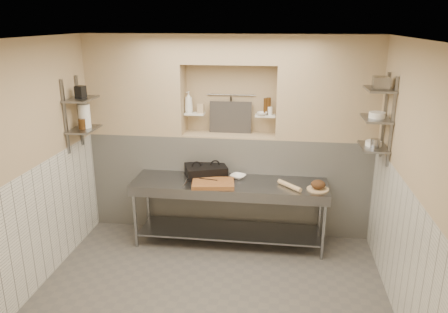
% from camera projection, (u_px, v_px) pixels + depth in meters
% --- Properties ---
extents(floor, '(4.00, 3.90, 0.10)m').
position_uv_depth(floor, '(211.00, 296.00, 4.99)').
color(floor, '#58534E').
rests_on(floor, ground).
extents(ceiling, '(4.00, 3.90, 0.10)m').
position_uv_depth(ceiling, '(208.00, 33.00, 4.12)').
color(ceiling, silver).
rests_on(ceiling, ground).
extents(wall_left, '(0.10, 3.90, 2.80)m').
position_uv_depth(wall_left, '(26.00, 169.00, 4.81)').
color(wall_left, tan).
rests_on(wall_left, ground).
extents(wall_right, '(0.10, 3.90, 2.80)m').
position_uv_depth(wall_right, '(415.00, 187.00, 4.29)').
color(wall_right, tan).
rests_on(wall_right, ground).
extents(wall_back, '(4.00, 0.10, 2.80)m').
position_uv_depth(wall_back, '(232.00, 131.00, 6.44)').
color(wall_back, tan).
rests_on(wall_back, ground).
extents(wall_front, '(4.00, 0.10, 2.80)m').
position_uv_depth(wall_front, '(155.00, 290.00, 2.66)').
color(wall_front, tan).
rests_on(wall_front, ground).
extents(backwall_lower, '(4.00, 0.40, 1.40)m').
position_uv_depth(backwall_lower, '(229.00, 181.00, 6.42)').
color(backwall_lower, silver).
rests_on(backwall_lower, floor).
extents(alcove_sill, '(1.30, 0.40, 0.02)m').
position_uv_depth(alcove_sill, '(230.00, 135.00, 6.20)').
color(alcove_sill, tan).
rests_on(alcove_sill, backwall_lower).
extents(backwall_pillar_left, '(1.35, 0.40, 1.40)m').
position_uv_depth(backwall_pillar_left, '(137.00, 84.00, 6.16)').
color(backwall_pillar_left, tan).
rests_on(backwall_pillar_left, backwall_lower).
extents(backwall_pillar_right, '(1.35, 0.40, 1.40)m').
position_uv_depth(backwall_pillar_right, '(328.00, 88.00, 5.83)').
color(backwall_pillar_right, tan).
rests_on(backwall_pillar_right, backwall_lower).
extents(backwall_header, '(1.30, 0.40, 0.40)m').
position_uv_depth(backwall_header, '(230.00, 49.00, 5.85)').
color(backwall_header, tan).
rests_on(backwall_header, backwall_lower).
extents(wainscot_left, '(0.02, 3.90, 1.40)m').
position_uv_depth(wainscot_left, '(39.00, 227.00, 5.01)').
color(wainscot_left, silver).
rests_on(wainscot_left, floor).
extents(wainscot_right, '(0.02, 3.90, 1.40)m').
position_uv_depth(wainscot_right, '(400.00, 250.00, 4.51)').
color(wainscot_right, silver).
rests_on(wainscot_right, floor).
extents(alcove_shelf_left, '(0.28, 0.16, 0.02)m').
position_uv_depth(alcove_shelf_left, '(195.00, 114.00, 6.18)').
color(alcove_shelf_left, white).
rests_on(alcove_shelf_left, backwall_lower).
extents(alcove_shelf_right, '(0.28, 0.16, 0.02)m').
position_uv_depth(alcove_shelf_right, '(265.00, 116.00, 6.05)').
color(alcove_shelf_right, white).
rests_on(alcove_shelf_right, backwall_lower).
extents(utensil_rail, '(0.70, 0.02, 0.02)m').
position_uv_depth(utensil_rail, '(231.00, 95.00, 6.20)').
color(utensil_rail, gray).
rests_on(utensil_rail, wall_back).
extents(hanging_steel, '(0.02, 0.02, 0.30)m').
position_uv_depth(hanging_steel, '(231.00, 107.00, 6.23)').
color(hanging_steel, black).
rests_on(hanging_steel, utensil_rail).
extents(splash_panel, '(0.60, 0.08, 0.45)m').
position_uv_depth(splash_panel, '(230.00, 117.00, 6.23)').
color(splash_panel, '#383330').
rests_on(splash_panel, alcove_sill).
extents(shelf_rail_left_a, '(0.03, 0.03, 0.95)m').
position_uv_depth(shelf_rail_left_a, '(79.00, 111.00, 5.86)').
color(shelf_rail_left_a, slate).
rests_on(shelf_rail_left_a, wall_left).
extents(shelf_rail_left_b, '(0.03, 0.03, 0.95)m').
position_uv_depth(shelf_rail_left_b, '(65.00, 117.00, 5.48)').
color(shelf_rail_left_b, slate).
rests_on(shelf_rail_left_b, wall_left).
extents(wall_shelf_left_lower, '(0.30, 0.50, 0.02)m').
position_uv_depth(wall_shelf_left_lower, '(84.00, 129.00, 5.72)').
color(wall_shelf_left_lower, slate).
rests_on(wall_shelf_left_lower, wall_left).
extents(wall_shelf_left_upper, '(0.30, 0.50, 0.03)m').
position_uv_depth(wall_shelf_left_upper, '(81.00, 99.00, 5.60)').
color(wall_shelf_left_upper, slate).
rests_on(wall_shelf_left_upper, wall_left).
extents(shelf_rail_right_a, '(0.03, 0.03, 1.05)m').
position_uv_depth(shelf_rail_right_a, '(384.00, 115.00, 5.35)').
color(shelf_rail_right_a, slate).
rests_on(shelf_rail_right_a, wall_right).
extents(shelf_rail_right_b, '(0.03, 0.03, 1.05)m').
position_uv_depth(shelf_rail_right_b, '(392.00, 123.00, 4.97)').
color(shelf_rail_right_b, slate).
rests_on(shelf_rail_right_b, wall_right).
extents(wall_shelf_right_lower, '(0.30, 0.50, 0.02)m').
position_uv_depth(wall_shelf_right_lower, '(373.00, 147.00, 5.28)').
color(wall_shelf_right_lower, slate).
rests_on(wall_shelf_right_lower, wall_right).
extents(wall_shelf_right_mid, '(0.30, 0.50, 0.02)m').
position_uv_depth(wall_shelf_right_mid, '(376.00, 119.00, 5.18)').
color(wall_shelf_right_mid, slate).
rests_on(wall_shelf_right_mid, wall_right).
extents(wall_shelf_right_upper, '(0.30, 0.50, 0.03)m').
position_uv_depth(wall_shelf_right_upper, '(379.00, 89.00, 5.07)').
color(wall_shelf_right_upper, slate).
rests_on(wall_shelf_right_upper, wall_right).
extents(prep_table, '(2.60, 0.70, 0.90)m').
position_uv_depth(prep_table, '(229.00, 200.00, 5.89)').
color(prep_table, gray).
rests_on(prep_table, floor).
extents(panini_press, '(0.65, 0.56, 0.15)m').
position_uv_depth(panini_press, '(206.00, 171.00, 6.04)').
color(panini_press, black).
rests_on(panini_press, prep_table).
extents(cutting_board, '(0.59, 0.45, 0.05)m').
position_uv_depth(cutting_board, '(213.00, 183.00, 5.71)').
color(cutting_board, '#8F5F31').
rests_on(cutting_board, prep_table).
extents(knife_blade, '(0.26, 0.07, 0.01)m').
position_uv_depth(knife_blade, '(208.00, 179.00, 5.78)').
color(knife_blade, gray).
rests_on(knife_blade, cutting_board).
extents(tongs, '(0.03, 0.26, 0.02)m').
position_uv_depth(tongs, '(186.00, 182.00, 5.66)').
color(tongs, gray).
rests_on(tongs, cutting_board).
extents(mixing_bowl, '(0.27, 0.27, 0.05)m').
position_uv_depth(mixing_bowl, '(238.00, 176.00, 5.96)').
color(mixing_bowl, white).
rests_on(mixing_bowl, prep_table).
extents(rolling_pin, '(0.31, 0.33, 0.06)m').
position_uv_depth(rolling_pin, '(290.00, 186.00, 5.62)').
color(rolling_pin, tan).
rests_on(rolling_pin, prep_table).
extents(bread_board, '(0.28, 0.28, 0.02)m').
position_uv_depth(bread_board, '(318.00, 189.00, 5.56)').
color(bread_board, tan).
rests_on(bread_board, prep_table).
extents(bread_loaf, '(0.18, 0.18, 0.11)m').
position_uv_depth(bread_loaf, '(318.00, 184.00, 5.54)').
color(bread_loaf, '#4C2D19').
rests_on(bread_loaf, bread_board).
extents(bottle_soap, '(0.15, 0.15, 0.30)m').
position_uv_depth(bottle_soap, '(189.00, 102.00, 6.15)').
color(bottle_soap, white).
rests_on(bottle_soap, alcove_shelf_left).
extents(jar_alcove, '(0.09, 0.09, 0.13)m').
position_uv_depth(jar_alcove, '(201.00, 108.00, 6.14)').
color(jar_alcove, tan).
rests_on(jar_alcove, alcove_shelf_left).
extents(bowl_alcove, '(0.17, 0.17, 0.04)m').
position_uv_depth(bowl_alcove, '(262.00, 114.00, 6.01)').
color(bowl_alcove, white).
rests_on(bowl_alcove, alcove_shelf_right).
extents(condiment_a, '(0.06, 0.06, 0.23)m').
position_uv_depth(condiment_a, '(268.00, 106.00, 6.04)').
color(condiment_a, '#3C230C').
rests_on(condiment_a, alcove_shelf_right).
extents(condiment_b, '(0.06, 0.06, 0.23)m').
position_uv_depth(condiment_b, '(266.00, 106.00, 6.05)').
color(condiment_b, '#3C230C').
rests_on(condiment_b, alcove_shelf_right).
extents(condiment_c, '(0.07, 0.07, 0.11)m').
position_uv_depth(condiment_c, '(270.00, 111.00, 6.01)').
color(condiment_c, white).
rests_on(condiment_c, alcove_shelf_right).
extents(jug_left, '(0.15, 0.15, 0.31)m').
position_uv_depth(jug_left, '(84.00, 116.00, 5.72)').
color(jug_left, white).
rests_on(jug_left, wall_shelf_left_lower).
extents(jar_left, '(0.09, 0.09, 0.13)m').
position_uv_depth(jar_left, '(82.00, 124.00, 5.65)').
color(jar_left, '#3C230C').
rests_on(jar_left, wall_shelf_left_lower).
extents(box_left_upper, '(0.13, 0.13, 0.15)m').
position_uv_depth(box_left_upper, '(81.00, 92.00, 5.58)').
color(box_left_upper, black).
rests_on(box_left_upper, wall_shelf_left_upper).
extents(bowl_right, '(0.19, 0.19, 0.06)m').
position_uv_depth(bowl_right, '(374.00, 144.00, 5.27)').
color(bowl_right, white).
rests_on(bowl_right, wall_shelf_right_lower).
extents(canister_right, '(0.11, 0.11, 0.11)m').
position_uv_depth(canister_right, '(375.00, 143.00, 5.20)').
color(canister_right, gray).
rests_on(canister_right, wall_shelf_right_lower).
extents(bowl_right_mid, '(0.19, 0.19, 0.07)m').
position_uv_depth(bowl_right_mid, '(377.00, 115.00, 5.14)').
color(bowl_right_mid, white).
rests_on(bowl_right_mid, wall_shelf_right_mid).
extents(basket_right, '(0.19, 0.23, 0.14)m').
position_uv_depth(basket_right, '(381.00, 83.00, 5.01)').
color(basket_right, gray).
rests_on(basket_right, wall_shelf_right_upper).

